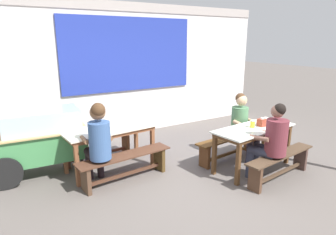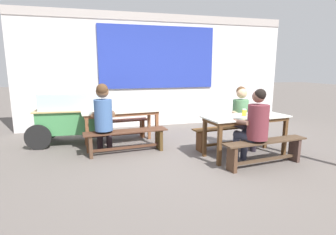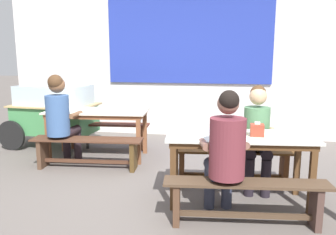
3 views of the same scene
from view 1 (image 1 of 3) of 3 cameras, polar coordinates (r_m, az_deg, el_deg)
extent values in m
plane|color=#615954|center=(4.92, 7.30, -11.33)|extent=(40.00, 40.00, 0.00)
cube|color=silver|center=(6.89, -7.39, 8.20)|extent=(7.24, 0.12, 2.75)
cube|color=#2639A3|center=(6.76, -7.40, 12.02)|extent=(3.09, 0.03, 1.61)
cube|color=#B3A9A3|center=(6.90, -7.90, 20.48)|extent=(7.24, 0.20, 0.20)
cube|color=beige|center=(5.00, -11.36, -2.12)|extent=(1.57, 0.81, 0.02)
cube|color=brown|center=(5.01, -11.34, -2.58)|extent=(1.48, 0.74, 0.06)
cube|color=brown|center=(5.66, -6.21, -4.14)|extent=(0.07, 0.07, 0.65)
cube|color=brown|center=(5.21, -3.04, -5.78)|extent=(0.07, 0.07, 0.65)
cube|color=brown|center=(5.15, -19.34, -6.87)|extent=(0.07, 0.07, 0.65)
cube|color=brown|center=(4.65, -17.19, -9.05)|extent=(0.07, 0.07, 0.65)
cube|color=silver|center=(5.13, 16.39, -2.00)|extent=(1.58, 0.77, 0.03)
cube|color=#53351D|center=(5.15, 16.35, -2.45)|extent=(1.50, 0.70, 0.06)
cube|color=#53351D|center=(5.92, 18.11, -3.94)|extent=(0.07, 0.07, 0.65)
cube|color=#53351D|center=(5.69, 22.17, -5.11)|extent=(0.07, 0.07, 0.65)
cube|color=#53351D|center=(4.90, 8.97, -7.29)|extent=(0.07, 0.07, 0.65)
cube|color=#53351D|center=(4.61, 13.42, -9.00)|extent=(0.07, 0.07, 0.65)
cube|color=brown|center=(5.55, -13.56, -3.91)|extent=(1.42, 0.38, 0.03)
cube|color=brown|center=(5.86, -8.21, -4.86)|extent=(0.08, 0.22, 0.40)
cube|color=brown|center=(5.44, -19.07, -7.12)|extent=(0.08, 0.22, 0.40)
cube|color=brown|center=(5.66, -13.37, -6.92)|extent=(1.12, 0.14, 0.04)
cube|color=#4F3021|center=(4.66, -8.34, -7.31)|extent=(1.56, 0.45, 0.02)
cube|color=#4D371A|center=(5.05, -1.73, -7.96)|extent=(0.08, 0.27, 0.40)
cube|color=#4F3626|center=(4.50, -15.63, -11.51)|extent=(0.08, 0.27, 0.40)
cube|color=#4F3021|center=(4.78, -8.20, -10.80)|extent=(1.25, 0.15, 0.04)
cube|color=#563517|center=(5.53, 11.76, -3.86)|extent=(1.50, 0.42, 0.03)
cube|color=brown|center=(6.07, 15.49, -4.55)|extent=(0.08, 0.23, 0.40)
cube|color=brown|center=(5.17, 7.11, -7.52)|extent=(0.08, 0.23, 0.40)
cube|color=#563517|center=(5.64, 11.59, -6.88)|extent=(1.20, 0.17, 0.04)
cube|color=#4C3827|center=(4.96, 21.04, -6.78)|extent=(1.52, 0.41, 0.03)
cube|color=#4A342E|center=(5.56, 24.28, -7.15)|extent=(0.08, 0.21, 0.40)
cube|color=#503524|center=(4.55, 16.53, -11.30)|extent=(0.08, 0.21, 0.40)
cube|color=#4C3827|center=(5.08, 20.71, -10.07)|extent=(1.22, 0.18, 0.04)
cube|color=#448E50|center=(5.30, -22.91, -4.85)|extent=(1.34, 0.82, 0.46)
cube|color=silver|center=(5.18, -23.36, -0.61)|extent=(1.20, 0.73, 0.35)
cube|color=tan|center=(5.23, -23.18, -2.33)|extent=(1.42, 0.90, 0.02)
cylinder|color=black|center=(5.75, -29.00, -6.53)|extent=(0.50, 0.08, 0.50)
cylinder|color=black|center=(5.01, -29.04, -9.59)|extent=(0.50, 0.08, 0.50)
cylinder|color=#333333|center=(5.49, -16.42, -7.55)|extent=(0.05, 0.05, 0.25)
cylinder|color=#3F3F3F|center=(5.37, -14.30, -2.28)|extent=(0.08, 0.73, 0.04)
cylinder|color=black|center=(4.92, -12.98, -8.87)|extent=(0.11, 0.11, 0.43)
cylinder|color=black|center=(4.87, -15.02, -9.23)|extent=(0.11, 0.11, 0.43)
cylinder|color=black|center=(4.66, -12.49, -6.70)|extent=(0.14, 0.40, 0.13)
cylinder|color=black|center=(4.61, -14.63, -7.05)|extent=(0.14, 0.40, 0.13)
cylinder|color=#3C5D92|center=(4.38, -13.08, -4.39)|extent=(0.32, 0.32, 0.56)
sphere|color=brown|center=(4.28, -13.49, 0.99)|extent=(0.22, 0.22, 0.22)
sphere|color=#4C331E|center=(4.25, -13.40, 1.42)|extent=(0.20, 0.20, 0.20)
cylinder|color=brown|center=(4.60, -11.64, -3.55)|extent=(0.08, 0.30, 0.07)
cylinder|color=brown|center=(4.51, -15.92, -4.20)|extent=(0.08, 0.30, 0.09)
cylinder|color=black|center=(5.50, 15.47, -6.43)|extent=(0.11, 0.11, 0.43)
cylinder|color=black|center=(5.63, 16.71, -6.02)|extent=(0.11, 0.11, 0.43)
cylinder|color=black|center=(5.53, 14.26, -3.33)|extent=(0.14, 0.41, 0.13)
cylinder|color=black|center=(5.66, 15.51, -3.00)|extent=(0.14, 0.41, 0.13)
cylinder|color=#4E7E55|center=(5.65, 13.69, -0.44)|extent=(0.30, 0.30, 0.49)
sphere|color=tan|center=(5.55, 14.07, 3.25)|extent=(0.20, 0.20, 0.20)
sphere|color=#4C331E|center=(5.56, 13.87, 3.67)|extent=(0.19, 0.19, 0.19)
cylinder|color=tan|center=(5.41, 13.79, -1.29)|extent=(0.08, 0.31, 0.11)
cylinder|color=tan|center=(5.66, 16.20, -0.75)|extent=(0.08, 0.30, 0.07)
cylinder|color=#323549|center=(5.11, 16.52, -8.17)|extent=(0.11, 0.11, 0.43)
cylinder|color=#323549|center=(4.97, 15.49, -8.79)|extent=(0.11, 0.11, 0.43)
cylinder|color=#323549|center=(4.94, 18.56, -5.86)|extent=(0.22, 0.42, 0.13)
cylinder|color=#323549|center=(4.79, 17.57, -6.43)|extent=(0.22, 0.42, 0.13)
cylinder|color=brown|center=(4.71, 20.25, -3.64)|extent=(0.32, 0.32, 0.55)
sphere|color=brown|center=(4.61, 20.47, 1.13)|extent=(0.19, 0.19, 0.19)
sphere|color=black|center=(4.59, 20.85, 1.47)|extent=(0.18, 0.18, 0.18)
cylinder|color=brown|center=(4.94, 19.28, -2.85)|extent=(0.14, 0.31, 0.11)
cylinder|color=brown|center=(4.63, 17.26, -3.85)|extent=(0.14, 0.31, 0.09)
cube|color=#983B29|center=(5.24, 17.75, -0.93)|extent=(0.14, 0.12, 0.12)
cube|color=white|center=(5.22, 17.82, -0.15)|extent=(0.05, 0.04, 0.02)
cylinder|color=yellow|center=(5.11, 16.06, -1.28)|extent=(0.08, 0.08, 0.11)
cylinder|color=white|center=(5.09, 16.10, -0.61)|extent=(0.07, 0.07, 0.02)
cylinder|color=silver|center=(5.09, -11.41, -1.36)|extent=(0.14, 0.14, 0.05)
camera|label=2|loc=(1.54, 86.94, -22.19)|focal=28.25mm
camera|label=3|loc=(3.65, 61.05, -2.45)|focal=36.04mm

